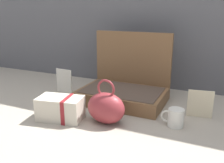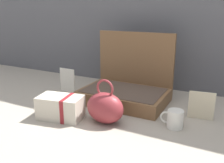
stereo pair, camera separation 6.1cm
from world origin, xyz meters
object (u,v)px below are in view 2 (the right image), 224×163
object	(u,v)px
teal_pouch_handbag	(105,107)
coffee_mug	(175,119)
cream_toiletry_bag	(61,107)
info_card_left	(67,80)
open_suitcase	(127,87)
poster_card_right	(201,106)

from	to	relation	value
teal_pouch_handbag	coffee_mug	world-z (taller)	teal_pouch_handbag
cream_toiletry_bag	coffee_mug	world-z (taller)	cream_toiletry_bag
info_card_left	cream_toiletry_bag	bearing A→B (deg)	-53.10
cream_toiletry_bag	info_card_left	distance (m)	0.42
info_card_left	teal_pouch_handbag	bearing A→B (deg)	-29.16
open_suitcase	poster_card_right	world-z (taller)	open_suitcase
teal_pouch_handbag	poster_card_right	size ratio (longest dim) A/B	1.55
open_suitcase	teal_pouch_handbag	world-z (taller)	open_suitcase
info_card_left	poster_card_right	distance (m)	0.87
open_suitcase	poster_card_right	xyz separation A→B (m)	(0.45, -0.07, -0.01)
cream_toiletry_bag	info_card_left	world-z (taller)	info_card_left
teal_pouch_handbag	coffee_mug	xyz separation A→B (m)	(0.32, 0.10, -0.04)
open_suitcase	coffee_mug	world-z (taller)	open_suitcase
cream_toiletry_bag	info_card_left	xyz separation A→B (m)	(-0.23, 0.35, 0.02)
teal_pouch_handbag	info_card_left	bearing A→B (deg)	146.79
teal_pouch_handbag	info_card_left	world-z (taller)	teal_pouch_handbag
cream_toiletry_bag	open_suitcase	bearing A→B (deg)	63.64
open_suitcase	teal_pouch_handbag	xyz separation A→B (m)	(0.03, -0.33, -0.00)
cream_toiletry_bag	info_card_left	size ratio (longest dim) A/B	1.51
teal_pouch_handbag	open_suitcase	bearing A→B (deg)	95.44
cream_toiletry_bag	poster_card_right	world-z (taller)	poster_card_right
poster_card_right	cream_toiletry_bag	bearing A→B (deg)	-161.66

